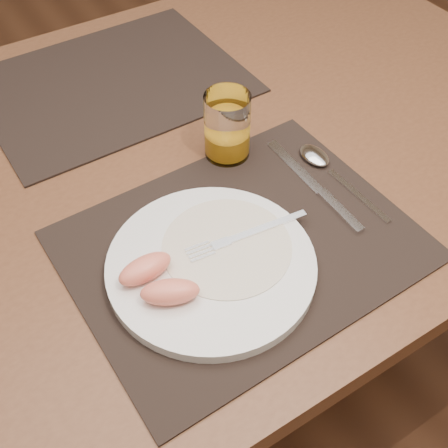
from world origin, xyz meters
TOP-DOWN VIEW (x-y plane):
  - ground at (0.00, 0.00)m, footprint 5.00×5.00m
  - table at (0.00, 0.00)m, footprint 1.40×0.90m
  - placemat_near at (-0.02, -0.22)m, footprint 0.46×0.36m
  - placemat_far at (-0.01, 0.22)m, footprint 0.45×0.36m
  - plate at (-0.08, -0.23)m, footprint 0.27×0.27m
  - plate_dressing at (-0.05, -0.22)m, footprint 0.17×0.17m
  - fork at (-0.03, -0.22)m, footprint 0.18×0.04m
  - knife at (0.13, -0.20)m, footprint 0.02×0.22m
  - spoon at (0.17, -0.15)m, footprint 0.04×0.19m
  - juice_glass at (0.06, -0.05)m, footprint 0.07×0.07m
  - grapefruit_wedges at (-0.15, -0.23)m, footprint 0.09×0.10m

SIDE VIEW (x-z plane):
  - ground at x=0.00m, z-range 0.00..0.00m
  - table at x=0.00m, z-range 0.29..1.04m
  - placemat_near at x=-0.02m, z-range 0.75..0.75m
  - placemat_far at x=-0.01m, z-range 0.75..0.75m
  - knife at x=0.13m, z-range 0.75..0.76m
  - spoon at x=0.17m, z-range 0.75..0.77m
  - plate at x=-0.08m, z-range 0.75..0.77m
  - plate_dressing at x=-0.05m, z-range 0.77..0.77m
  - fork at x=-0.03m, z-range 0.77..0.77m
  - grapefruit_wedges at x=-0.15m, z-range 0.77..0.80m
  - juice_glass at x=0.06m, z-range 0.75..0.85m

